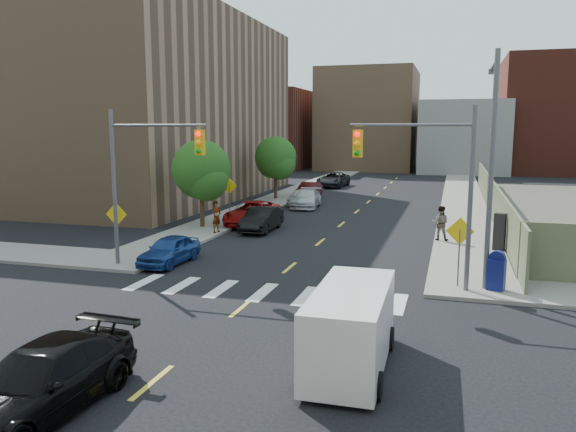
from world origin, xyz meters
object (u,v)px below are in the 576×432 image
Objects in this scene: parked_car_maroon at (309,190)px; mailbox at (496,271)px; parked_car_black at (262,219)px; black_sedan at (41,381)px; parked_car_white at (300,197)px; pedestrian_west at (217,217)px; payphone at (500,232)px; pedestrian_east at (440,223)px; parked_car_red at (253,213)px; parked_car_grey at (333,180)px; parked_car_blue at (169,250)px; cargo_van at (352,325)px; parked_car_silver at (306,199)px.

mailbox is (14.07, -26.54, 0.17)m from parked_car_maroon.
black_sedan is at bearing -83.48° from parked_car_black.
parked_car_white is (-0.85, 12.09, -0.06)m from parked_car_black.
parked_car_maroon is at bearing 11.70° from pedestrian_west.
pedestrian_east is at bearing 164.13° from payphone.
parked_car_red is 4.00m from pedestrian_west.
payphone reaches higher than parked_car_grey.
parked_car_black is 1.13× the size of parked_car_white.
pedestrian_east is (11.80, -27.76, 0.31)m from parked_car_grey.
mailbox is (14.07, -11.87, 0.12)m from parked_car_red.
payphone is (14.70, -29.46, 0.29)m from parked_car_grey.
parked_car_maroon is 0.76× the size of parked_car_grey.
parked_car_blue is 0.87× the size of parked_car_black.
mailbox reaches higher than parked_car_maroon.
parked_car_grey reaches higher than parked_car_blue.
black_sedan is at bearing -112.56° from mailbox.
parked_car_red reaches higher than parked_car_maroon.
black_sedan is at bearing -82.59° from parked_car_maroon.
parked_car_white reaches higher than parked_car_blue.
cargo_van reaches higher than pedestrian_west.
pedestrian_west is at bearing -103.99° from parked_car_silver.
pedestrian_west reaches higher than black_sedan.
black_sedan is at bearing -71.40° from parked_car_blue.
parked_car_maroon reaches higher than parked_car_white.
cargo_van reaches higher than parked_car_white.
pedestrian_east reaches higher than parked_car_red.
pedestrian_west reaches higher than parked_car_black.
parked_car_blue is at bearing 137.72° from cargo_van.
parked_car_silver is at bearing 4.82° from pedestrian_west.
parked_car_maroon is at bearing 91.78° from parked_car_blue.
parked_car_white is at bearing 138.44° from mailbox.
parked_car_red is at bearing 178.26° from payphone.
pedestrian_west reaches higher than parked_car_silver.
black_sedan is at bearing -103.79° from payphone.
pedestrian_east is at bearing -54.02° from parked_car_maroon.
pedestrian_east reaches higher than parked_car_black.
black_sedan is (2.67, -33.08, 0.03)m from parked_car_silver.
pedestrian_east reaches higher than parked_car_maroon.
parked_car_maroon is (0.00, 14.67, -0.05)m from parked_car_red.
pedestrian_west is at bearing 168.54° from mailbox.
payphone reaches higher than parked_car_blue.
parked_car_white is 31.51m from cargo_van.
parked_car_white is 14.12m from pedestrian_west.
parked_car_maroon is at bearing 94.18° from parked_car_black.
parked_car_grey reaches higher than parked_car_silver.
pedestrian_east reaches higher than parked_car_silver.
parked_car_maroon is 39.11m from black_sedan.
parked_car_white is (-0.85, 1.31, -0.05)m from parked_car_silver.
cargo_van reaches higher than payphone.
parked_car_silver is at bearing -43.17° from pedestrian_east.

